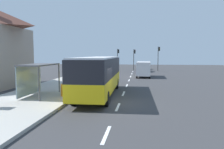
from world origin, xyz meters
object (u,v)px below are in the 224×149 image
Objects in this scene: recycling_bin_orange at (64,90)px; bus_shelter at (36,71)px; bus at (99,74)px; white_van at (143,68)px; traffic_light_far_side at (118,56)px; traffic_light_median at (134,56)px; sedan_near at (143,68)px; traffic_light_near_side at (159,55)px; sedan_far at (143,66)px; recycling_bin_green at (67,89)px.

recycling_bin_orange is 0.24× the size of bus_shelter.
bus is 16.19m from white_van.
recycling_bin_orange is 31.42m from traffic_light_far_side.
bus is 30.68m from traffic_light_median.
recycling_bin_orange is at bearing -103.11° from sedan_near.
sedan_near is at bearing 81.36° from bus.
recycling_bin_orange is at bearing -107.64° from traffic_light_near_side.
traffic_light_near_side is at bearing 72.36° from recycling_bin_orange.
traffic_light_near_side is (7.21, 28.98, 1.51)m from bus.
traffic_light_far_side is at bearing 147.76° from sedan_near.
traffic_light_median is (-1.89, 4.20, 2.25)m from sedan_near.
bus_shelter reaches higher than recycling_bin_orange.
recycling_bin_orange is at bearing -92.02° from traffic_light_far_side.
bus_shelter is at bearing -107.24° from sedan_near.
white_van is 15.15m from traffic_light_far_side.
recycling_bin_orange is (-2.49, -1.53, -1.19)m from bus.
sedan_far is 3.89m from traffic_light_median.
sedan_near is at bearing -65.75° from traffic_light_median.
white_van is 1.18× the size of sedan_near.
white_van reaches higher than recycling_bin_green.
recycling_bin_orange is 0.21× the size of traffic_light_median.
traffic_light_near_side reaches higher than sedan_near.
bus is 11.63× the size of recycling_bin_orange.
white_van is 1.14× the size of traffic_light_far_side.
sedan_near is at bearing 76.89° from recycling_bin_orange.
recycling_bin_green is at bearing -92.07° from traffic_light_far_side.
sedan_far is 0.99× the size of traffic_light_median.
traffic_light_near_side reaches higher than bus.
sedan_near is 0.88× the size of traffic_light_near_side.
traffic_light_near_side is at bearing 39.09° from sedan_near.
traffic_light_near_side is at bearing 76.05° from white_van.
bus is 2.47× the size of sedan_near.
traffic_light_median is at bearing 162.56° from traffic_light_near_side.
sedan_near is 4.70× the size of recycling_bin_orange.
bus_shelter is (-6.82, -32.27, -0.94)m from traffic_light_median.
traffic_light_near_side is (3.30, 13.28, 2.01)m from white_van.
sedan_far is (0.10, 17.43, -0.55)m from white_van.
recycling_bin_green is 0.19× the size of traffic_light_near_side.
sedan_far reaches higher than recycling_bin_orange.
bus reaches higher than bus_shelter.
recycling_bin_green is 31.46m from traffic_light_near_side.
white_van reaches higher than recycling_bin_orange.
bus reaches higher than sedan_far.
white_van is at bearing 68.83° from recycling_bin_green.
sedan_far is at bearing 79.37° from recycling_bin_orange.
bus is at bearing -87.34° from traffic_light_far_side.
recycling_bin_orange is at bearing -148.46° from bus.
white_van is 18.39m from recycling_bin_orange.
traffic_light_median is (3.50, 0.80, -0.04)m from traffic_light_far_side.
traffic_light_far_side is at bearing 87.98° from recycling_bin_orange.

